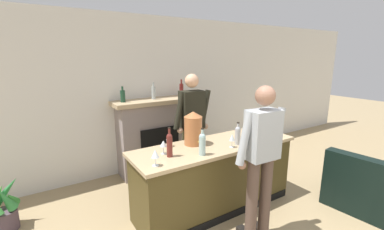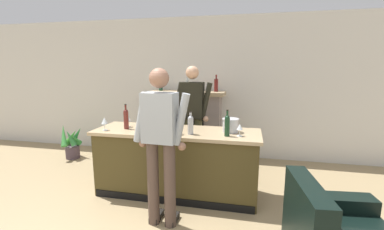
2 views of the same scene
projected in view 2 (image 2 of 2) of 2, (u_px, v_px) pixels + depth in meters
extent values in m
cube|color=silver|center=(188.00, 88.00, 5.21)|extent=(12.00, 0.07, 2.75)
cube|color=#463A1A|center=(177.00, 164.00, 3.62)|extent=(2.21, 0.66, 0.88)
cube|color=tan|center=(176.00, 132.00, 3.53)|extent=(2.28, 0.73, 0.04)
cube|color=black|center=(170.00, 201.00, 3.36)|extent=(2.16, 0.01, 0.10)
cube|color=gray|center=(188.00, 126.00, 5.09)|extent=(1.28, 0.44, 1.26)
cube|color=black|center=(185.00, 137.00, 4.90)|extent=(0.70, 0.02, 0.81)
cube|color=tan|center=(188.00, 93.00, 4.95)|extent=(1.44, 0.52, 0.07)
cylinder|color=#1A3F2B|center=(161.00, 86.00, 5.04)|extent=(0.08, 0.08, 0.19)
cylinder|color=#1A3F2B|center=(161.00, 79.00, 5.02)|extent=(0.03, 0.03, 0.06)
cylinder|color=#A2AEB1|center=(187.00, 86.00, 4.93)|extent=(0.07, 0.07, 0.22)
cylinder|color=#A2AEB1|center=(187.00, 78.00, 4.90)|extent=(0.03, 0.03, 0.07)
cylinder|color=maroon|center=(216.00, 85.00, 4.81)|extent=(0.07, 0.07, 0.24)
cylinder|color=maroon|center=(216.00, 77.00, 4.78)|extent=(0.03, 0.03, 0.08)
cube|color=black|center=(305.00, 227.00, 2.24)|extent=(0.26, 0.84, 0.81)
cube|color=black|center=(328.00, 221.00, 2.53)|extent=(0.84, 0.28, 0.56)
cylinder|color=#4D3D46|center=(73.00, 152.00, 5.11)|extent=(0.26, 0.26, 0.25)
cylinder|color=#332319|center=(72.00, 146.00, 5.09)|extent=(0.24, 0.24, 0.02)
cone|color=#2C7B31|center=(75.00, 139.00, 5.02)|extent=(0.17, 0.30, 0.30)
cone|color=#30813F|center=(77.00, 135.00, 5.16)|extent=(0.38, 0.22, 0.39)
cone|color=#3A8F2F|center=(71.00, 137.00, 5.13)|extent=(0.28, 0.27, 0.31)
cone|color=#388739|center=(64.00, 135.00, 4.99)|extent=(0.30, 0.34, 0.44)
cone|color=#338541|center=(71.00, 138.00, 4.96)|extent=(0.26, 0.21, 0.33)
cylinder|color=brown|center=(170.00, 185.00, 2.84)|extent=(0.13, 0.13, 0.98)
cube|color=black|center=(173.00, 219.00, 2.99)|extent=(0.11, 0.25, 0.07)
cylinder|color=brown|center=(153.00, 183.00, 2.90)|extent=(0.13, 0.13, 0.98)
cube|color=black|center=(157.00, 216.00, 3.04)|extent=(0.11, 0.25, 0.07)
cube|color=#9AA0A6|center=(160.00, 118.00, 2.73)|extent=(0.37, 0.24, 0.54)
cylinder|color=#9AA0A6|center=(181.00, 120.00, 2.69)|extent=(0.20, 0.08, 0.57)
sphere|color=#936650|center=(182.00, 146.00, 2.77)|extent=(0.09, 0.09, 0.09)
cylinder|color=#9AA0A6|center=(141.00, 117.00, 2.81)|extent=(0.20, 0.08, 0.57)
sphere|color=#936650|center=(143.00, 143.00, 2.89)|extent=(0.09, 0.09, 0.09)
sphere|color=#936650|center=(159.00, 78.00, 2.66)|extent=(0.21, 0.21, 0.21)
cylinder|color=#46452C|center=(186.00, 146.00, 4.29)|extent=(0.13, 0.13, 0.97)
cube|color=black|center=(186.00, 173.00, 4.31)|extent=(0.10, 0.24, 0.07)
cylinder|color=#46452C|center=(198.00, 147.00, 4.25)|extent=(0.13, 0.13, 0.97)
cube|color=black|center=(197.00, 174.00, 4.26)|extent=(0.10, 0.24, 0.07)
cube|color=black|center=(192.00, 100.00, 4.13)|extent=(0.36, 0.23, 0.58)
cylinder|color=black|center=(178.00, 99.00, 4.16)|extent=(0.20, 0.08, 0.57)
sphere|color=#DFA780|center=(178.00, 118.00, 4.20)|extent=(0.09, 0.09, 0.09)
cylinder|color=black|center=(206.00, 100.00, 4.06)|extent=(0.20, 0.08, 0.57)
sphere|color=#DFA780|center=(206.00, 119.00, 4.09)|extent=(0.09, 0.09, 0.09)
sphere|color=#DFA780|center=(192.00, 73.00, 4.05)|extent=(0.21, 0.21, 0.21)
cylinder|color=#B1683A|center=(162.00, 114.00, 3.69)|extent=(0.23, 0.23, 0.37)
cone|color=#B1683A|center=(162.00, 99.00, 3.65)|extent=(0.24, 0.24, 0.07)
cylinder|color=#B29333|center=(159.00, 124.00, 3.58)|extent=(0.02, 0.04, 0.02)
cylinder|color=silver|center=(230.00, 126.00, 3.42)|extent=(0.21, 0.21, 0.17)
cylinder|color=silver|center=(231.00, 119.00, 3.41)|extent=(0.22, 0.22, 0.01)
cylinder|color=maroon|center=(126.00, 120.00, 3.60)|extent=(0.07, 0.07, 0.24)
sphere|color=maroon|center=(126.00, 112.00, 3.58)|extent=(0.06, 0.06, 0.06)
cylinder|color=maroon|center=(126.00, 108.00, 3.57)|extent=(0.03, 0.03, 0.10)
cylinder|color=black|center=(125.00, 105.00, 3.56)|extent=(0.03, 0.03, 0.01)
cylinder|color=#183820|center=(227.00, 127.00, 3.21)|extent=(0.07, 0.07, 0.23)
sphere|color=#183820|center=(227.00, 118.00, 3.19)|extent=(0.06, 0.06, 0.06)
cylinder|color=#183820|center=(227.00, 114.00, 3.18)|extent=(0.03, 0.03, 0.09)
cylinder|color=black|center=(228.00, 110.00, 3.17)|extent=(0.03, 0.03, 0.01)
cylinder|color=#9CBEBE|center=(145.00, 124.00, 3.37)|extent=(0.08, 0.08, 0.23)
sphere|color=#9CBEBE|center=(145.00, 116.00, 3.35)|extent=(0.08, 0.08, 0.08)
cylinder|color=#9CBEBE|center=(145.00, 113.00, 3.35)|extent=(0.03, 0.03, 0.09)
cylinder|color=black|center=(144.00, 109.00, 3.34)|extent=(0.03, 0.03, 0.01)
cylinder|color=#AAAEB4|center=(191.00, 126.00, 3.31)|extent=(0.07, 0.07, 0.21)
sphere|color=#AAAEB4|center=(191.00, 118.00, 3.29)|extent=(0.07, 0.07, 0.07)
cylinder|color=#AAAEB4|center=(191.00, 115.00, 3.28)|extent=(0.03, 0.03, 0.08)
cylinder|color=black|center=(191.00, 112.00, 3.27)|extent=(0.03, 0.03, 0.01)
cylinder|color=silver|center=(239.00, 136.00, 3.22)|extent=(0.07, 0.07, 0.01)
cylinder|color=silver|center=(240.00, 133.00, 3.22)|extent=(0.01, 0.01, 0.08)
cone|color=silver|center=(240.00, 127.00, 3.20)|extent=(0.08, 0.08, 0.07)
cylinder|color=silver|center=(105.00, 130.00, 3.53)|extent=(0.07, 0.07, 0.01)
cylinder|color=silver|center=(105.00, 127.00, 3.52)|extent=(0.01, 0.01, 0.09)
cone|color=silver|center=(104.00, 120.00, 3.50)|extent=(0.09, 0.09, 0.09)
cylinder|color=silver|center=(145.00, 124.00, 3.88)|extent=(0.07, 0.07, 0.01)
cylinder|color=silver|center=(145.00, 122.00, 3.87)|extent=(0.01, 0.01, 0.08)
cone|color=silver|center=(145.00, 117.00, 3.86)|extent=(0.08, 0.08, 0.07)
cylinder|color=silver|center=(179.00, 134.00, 3.31)|extent=(0.06, 0.06, 0.01)
cylinder|color=silver|center=(179.00, 131.00, 3.30)|extent=(0.01, 0.01, 0.08)
cone|color=silver|center=(179.00, 124.00, 3.28)|extent=(0.07, 0.07, 0.09)
cylinder|color=silver|center=(128.00, 127.00, 3.73)|extent=(0.06, 0.06, 0.01)
cylinder|color=silver|center=(128.00, 124.00, 3.72)|extent=(0.01, 0.01, 0.09)
cone|color=silver|center=(128.00, 118.00, 3.71)|extent=(0.08, 0.08, 0.07)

